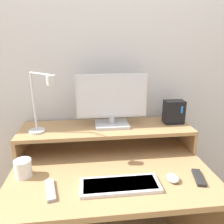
% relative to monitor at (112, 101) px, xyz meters
% --- Properties ---
extents(wall_back, '(6.00, 0.05, 2.50)m').
position_rel_monitor_xyz_m(wall_back, '(-0.04, 0.17, 0.22)').
color(wall_back, silver).
rests_on(wall_back, ground_plane).
extents(desk, '(1.07, 0.73, 0.72)m').
position_rel_monitor_xyz_m(desk, '(-0.04, -0.23, -0.53)').
color(desk, '#A87F51').
rests_on(desk, ground_plane).
extents(monitor_shelf, '(1.07, 0.30, 0.15)m').
position_rel_monitor_xyz_m(monitor_shelf, '(-0.04, -0.01, -0.19)').
color(monitor_shelf, '#A87F51').
rests_on(monitor_shelf, desk).
extents(monitor, '(0.44, 0.16, 0.33)m').
position_rel_monitor_xyz_m(monitor, '(0.00, 0.00, 0.00)').
color(monitor, '#BCBCC1').
rests_on(monitor, monitor_shelf).
extents(desk_lamp, '(0.19, 0.18, 0.35)m').
position_rel_monitor_xyz_m(desk_lamp, '(-0.40, -0.10, 0.02)').
color(desk_lamp, silver).
rests_on(desk_lamp, monitor_shelf).
extents(router_dock, '(0.13, 0.08, 0.15)m').
position_rel_monitor_xyz_m(router_dock, '(0.41, 0.00, -0.09)').
color(router_dock, black).
rests_on(router_dock, monitor_shelf).
extents(keyboard, '(0.38, 0.14, 0.02)m').
position_rel_monitor_xyz_m(keyboard, '(-0.01, -0.42, -0.30)').
color(keyboard, silver).
rests_on(keyboard, desk).
extents(mouse, '(0.06, 0.08, 0.03)m').
position_rel_monitor_xyz_m(mouse, '(0.26, -0.40, -0.30)').
color(mouse, silver).
rests_on(mouse, desk).
extents(remote_control, '(0.07, 0.16, 0.02)m').
position_rel_monitor_xyz_m(remote_control, '(-0.33, -0.42, -0.30)').
color(remote_control, '#99999E').
rests_on(remote_control, desk).
extents(remote_secondary, '(0.07, 0.14, 0.02)m').
position_rel_monitor_xyz_m(remote_secondary, '(0.39, -0.40, -0.30)').
color(remote_secondary, black).
rests_on(remote_secondary, desk).
extents(mug, '(0.09, 0.09, 0.09)m').
position_rel_monitor_xyz_m(mug, '(-0.48, -0.28, -0.27)').
color(mug, white).
rests_on(mug, desk).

